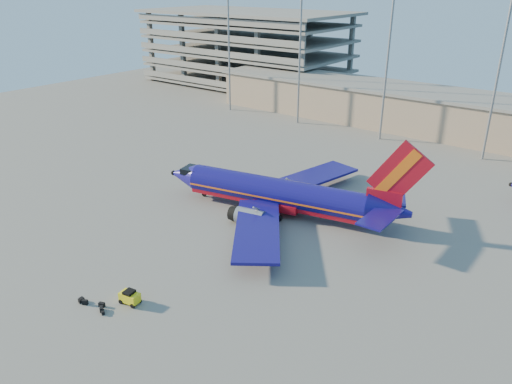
# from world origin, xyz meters

# --- Properties ---
(ground) EXTENTS (220.00, 220.00, 0.00)m
(ground) POSITION_xyz_m (0.00, 0.00, 0.00)
(ground) COLOR slate
(ground) RESTS_ON ground
(terminal_building) EXTENTS (122.00, 16.00, 8.50)m
(terminal_building) POSITION_xyz_m (10.00, 58.00, 4.32)
(terminal_building) COLOR #9F876D
(terminal_building) RESTS_ON ground
(parking_garage) EXTENTS (62.00, 32.00, 21.40)m
(parking_garage) POSITION_xyz_m (-62.00, 74.05, 11.73)
(parking_garage) COLOR slate
(parking_garage) RESTS_ON ground
(light_mast_row) EXTENTS (101.60, 1.60, 28.65)m
(light_mast_row) POSITION_xyz_m (5.00, 46.00, 17.55)
(light_mast_row) COLOR gray
(light_mast_row) RESTS_ON ground
(aircraft_main) EXTENTS (37.10, 35.32, 12.70)m
(aircraft_main) POSITION_xyz_m (-0.99, 5.48, 2.71)
(aircraft_main) COLOR navy
(aircraft_main) RESTS_ON ground
(baggage_tug) EXTENTS (2.20, 1.53, 1.46)m
(baggage_tug) POSITION_xyz_m (-0.90, -21.34, 0.76)
(baggage_tug) COLOR yellow
(baggage_tug) RESTS_ON ground
(luggage_pile) EXTENTS (3.90, 1.40, 0.52)m
(luggage_pile) POSITION_xyz_m (-3.38, -24.02, 0.23)
(luggage_pile) COLOR black
(luggage_pile) RESTS_ON ground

